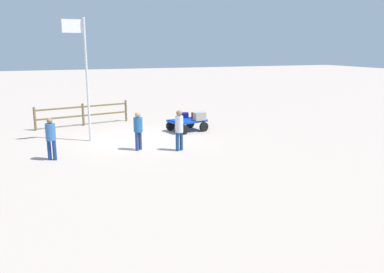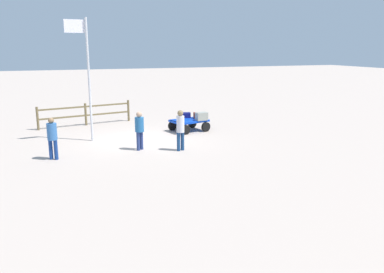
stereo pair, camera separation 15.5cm
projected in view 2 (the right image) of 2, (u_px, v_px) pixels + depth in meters
ground_plane at (141, 140)px, 17.82m from camera, size 120.00×120.00×0.00m
luggage_cart at (189, 123)px, 19.62m from camera, size 1.96×1.67×0.57m
suitcase_olive at (198, 115)px, 19.95m from camera, size 0.52×0.41×0.29m
suitcase_grey at (186, 115)px, 20.17m from camera, size 0.55×0.50×0.25m
suitcase_maroon at (202, 116)px, 19.42m from camera, size 0.61×0.42×0.39m
worker_lead at (180, 128)px, 15.79m from camera, size 0.40×0.40×1.65m
worker_trailing at (52, 135)px, 14.52m from camera, size 0.49×0.49×1.59m
worker_supervisor at (139, 128)px, 15.90m from camera, size 0.50×0.50×1.58m
flagpole at (86, 70)px, 16.98m from camera, size 0.95×0.17×5.33m
wooden_fence at (86, 112)px, 21.04m from camera, size 4.93×1.08×1.18m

